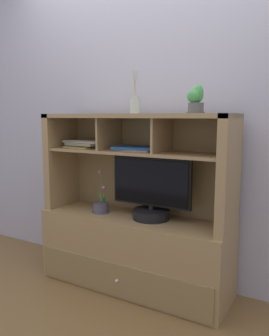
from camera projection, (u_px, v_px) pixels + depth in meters
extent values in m
cube|color=brown|center=(135.00, 286.00, 2.60)|extent=(6.00, 6.00, 0.02)
cube|color=#ABABBC|center=(151.00, 97.00, 2.60)|extent=(6.00, 0.02, 2.80)
cube|color=#9B7C4F|center=(135.00, 251.00, 2.55)|extent=(1.41, 0.45, 0.54)
cube|color=olive|center=(118.00, 280.00, 2.37)|extent=(1.36, 0.01, 0.23)
sphere|color=silver|center=(117.00, 281.00, 2.36)|extent=(0.02, 0.02, 0.02)
cube|color=#9B7C4F|center=(62.00, 160.00, 2.79)|extent=(0.06, 0.38, 0.74)
cube|color=#9B7C4F|center=(229.00, 174.00, 2.12)|extent=(0.06, 0.38, 0.74)
cube|color=olive|center=(146.00, 165.00, 2.61)|extent=(1.35, 0.02, 0.71)
cube|color=#9B7C4F|center=(135.00, 116.00, 2.41)|extent=(1.41, 0.38, 0.03)
cube|color=#9B7C4F|center=(135.00, 152.00, 2.44)|extent=(1.29, 0.34, 0.02)
cube|color=#9B7C4F|center=(109.00, 134.00, 2.53)|extent=(0.02, 0.32, 0.23)
cube|color=#9B7C4F|center=(162.00, 135.00, 2.32)|extent=(0.02, 0.32, 0.23)
cylinder|color=black|center=(151.00, 214.00, 2.44)|extent=(0.26, 0.26, 0.07)
cylinder|color=black|center=(151.00, 208.00, 2.43)|extent=(0.04, 0.04, 0.03)
cube|color=black|center=(151.00, 182.00, 2.40)|extent=(0.59, 0.03, 0.34)
cube|color=black|center=(150.00, 182.00, 2.39)|extent=(0.56, 0.00, 0.31)
cylinder|color=#4C4753|center=(101.00, 208.00, 2.61)|extent=(0.12, 0.12, 0.07)
cylinder|color=#4C4753|center=(101.00, 212.00, 2.61)|extent=(0.14, 0.14, 0.01)
cylinder|color=#4C6B38|center=(100.00, 188.00, 2.58)|extent=(0.01, 0.03, 0.24)
sphere|color=pink|center=(103.00, 188.00, 2.59)|extent=(0.03, 0.03, 0.03)
sphere|color=pink|center=(100.00, 172.00, 2.59)|extent=(0.02, 0.02, 0.02)
ellipsoid|color=#4D9253|center=(102.00, 200.00, 2.58)|extent=(0.05, 0.06, 0.11)
ellipsoid|color=#4D9253|center=(103.00, 199.00, 2.60)|extent=(0.05, 0.07, 0.10)
cube|color=gray|center=(137.00, 149.00, 2.46)|extent=(0.29, 0.26, 0.01)
cube|color=#224E8A|center=(137.00, 148.00, 2.45)|extent=(0.35, 0.27, 0.02)
cube|color=gold|center=(85.00, 147.00, 2.67)|extent=(0.27, 0.26, 0.01)
cube|color=#3D3438|center=(85.00, 146.00, 2.68)|extent=(0.23, 0.22, 0.01)
cube|color=gray|center=(87.00, 144.00, 2.67)|extent=(0.29, 0.24, 0.02)
cube|color=beige|center=(86.00, 142.00, 2.68)|extent=(0.33, 0.19, 0.01)
cube|color=gray|center=(86.00, 140.00, 2.68)|extent=(0.33, 0.20, 0.01)
cylinder|color=#B5BFB1|center=(135.00, 106.00, 2.40)|extent=(0.07, 0.07, 0.10)
cylinder|color=#B5BFB1|center=(135.00, 97.00, 2.39)|extent=(0.03, 0.03, 0.02)
cylinder|color=tan|center=(136.00, 85.00, 2.38)|extent=(0.00, 0.04, 0.19)
cylinder|color=tan|center=(135.00, 85.00, 2.38)|extent=(0.03, 0.01, 0.19)
cylinder|color=tan|center=(135.00, 85.00, 2.38)|extent=(0.03, 0.04, 0.19)
cylinder|color=tan|center=(134.00, 85.00, 2.38)|extent=(0.02, 0.02, 0.19)
cylinder|color=tan|center=(135.00, 85.00, 2.38)|extent=(0.04, 0.01, 0.19)
cylinder|color=#535151|center=(196.00, 108.00, 2.15)|extent=(0.10, 0.10, 0.07)
cylinder|color=#535151|center=(196.00, 113.00, 2.15)|extent=(0.11, 0.11, 0.01)
ellipsoid|color=#449949|center=(199.00, 93.00, 2.13)|extent=(0.06, 0.05, 0.11)
ellipsoid|color=#449949|center=(195.00, 95.00, 2.16)|extent=(0.05, 0.06, 0.10)
ellipsoid|color=#449949|center=(193.00, 96.00, 2.12)|extent=(0.08, 0.06, 0.08)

